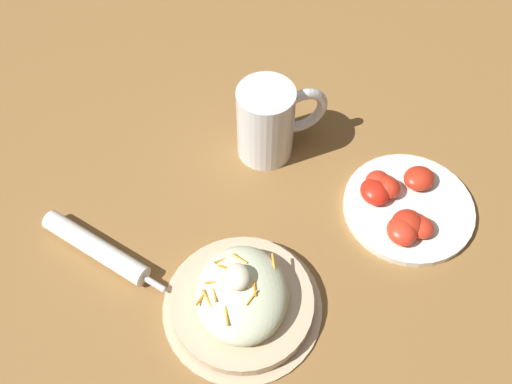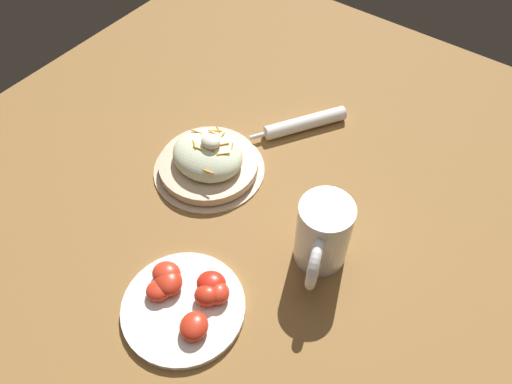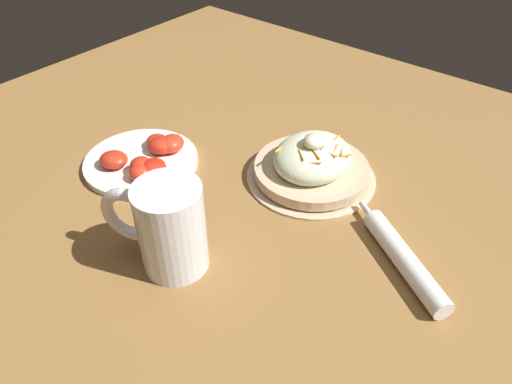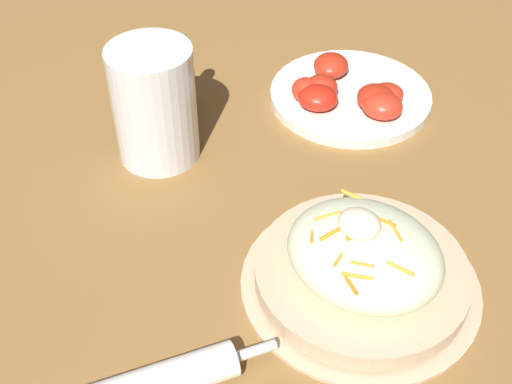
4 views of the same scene
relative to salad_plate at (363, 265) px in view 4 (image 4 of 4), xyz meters
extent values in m
plane|color=olive|center=(-0.18, 0.03, -0.03)|extent=(1.43, 1.43, 0.00)
cylinder|color=#D1B28E|center=(0.00, 0.00, -0.02)|extent=(0.22, 0.22, 0.01)
cylinder|color=#D1B28E|center=(0.00, 0.00, -0.01)|extent=(0.19, 0.19, 0.02)
ellipsoid|color=beige|center=(0.00, 0.00, 0.01)|extent=(0.14, 0.12, 0.06)
cylinder|color=orange|center=(0.01, -0.05, 0.03)|extent=(0.02, 0.02, 0.00)
cylinder|color=orange|center=(-0.04, 0.04, 0.03)|extent=(0.03, 0.01, 0.01)
cylinder|color=orange|center=(0.02, -0.04, 0.04)|extent=(0.02, 0.02, 0.01)
cylinder|color=orange|center=(0.00, -0.01, 0.05)|extent=(0.02, 0.03, 0.01)
cylinder|color=orange|center=(0.01, 0.02, 0.04)|extent=(0.02, 0.00, 0.00)
cylinder|color=orange|center=(-0.04, -0.03, 0.04)|extent=(0.01, 0.02, 0.01)
cylinder|color=orange|center=(0.02, 0.01, 0.04)|extent=(0.02, 0.02, 0.00)
cylinder|color=orange|center=(-0.02, -0.02, 0.04)|extent=(0.01, 0.02, 0.01)
cylinder|color=orange|center=(-0.01, -0.04, 0.04)|extent=(0.00, 0.02, 0.00)
cylinder|color=orange|center=(0.01, -0.03, 0.04)|extent=(0.02, 0.01, 0.01)
cylinder|color=orange|center=(0.04, -0.02, 0.04)|extent=(0.02, 0.01, 0.01)
cylinder|color=orange|center=(-0.04, 0.00, 0.04)|extent=(0.02, 0.02, 0.01)
cylinder|color=orange|center=(-0.01, 0.00, 0.05)|extent=(0.02, 0.01, 0.00)
ellipsoid|color=#EFEACC|center=(-0.01, 0.00, 0.05)|extent=(0.04, 0.03, 0.02)
cylinder|color=white|center=(-0.28, 0.04, 0.04)|extent=(0.09, 0.09, 0.13)
cylinder|color=orange|center=(-0.28, 0.04, 0.02)|extent=(0.08, 0.08, 0.10)
cylinder|color=white|center=(-0.28, 0.04, 0.07)|extent=(0.08, 0.08, 0.01)
torus|color=white|center=(-0.30, 0.09, 0.04)|extent=(0.05, 0.09, 0.09)
cylinder|color=silver|center=(-0.03, -0.12, -0.01)|extent=(0.03, 0.04, 0.01)
cylinder|color=white|center=(-0.16, 0.25, -0.02)|extent=(0.20, 0.20, 0.01)
ellipsoid|color=red|center=(-0.19, 0.21, 0.00)|extent=(0.05, 0.05, 0.03)
ellipsoid|color=red|center=(-0.10, 0.23, 0.00)|extent=(0.06, 0.05, 0.03)
ellipsoid|color=red|center=(-0.11, 0.26, -0.01)|extent=(0.05, 0.06, 0.02)
ellipsoid|color=red|center=(-0.18, 0.22, 0.00)|extent=(0.06, 0.05, 0.03)
ellipsoid|color=red|center=(-0.17, 0.20, 0.00)|extent=(0.06, 0.06, 0.03)
ellipsoid|color=red|center=(-0.20, 0.27, 0.00)|extent=(0.06, 0.06, 0.03)
ellipsoid|color=red|center=(-0.12, 0.24, 0.00)|extent=(0.07, 0.07, 0.03)
camera|label=1|loc=(0.31, 0.02, 0.70)|focal=39.64mm
camera|label=2|loc=(-0.46, 0.47, 0.72)|focal=35.01mm
camera|label=3|loc=(-0.56, -0.33, 0.47)|focal=33.25mm
camera|label=4|loc=(0.16, -0.38, 0.45)|focal=46.98mm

